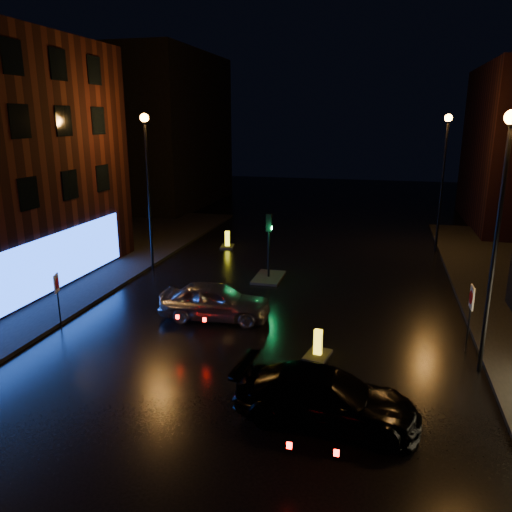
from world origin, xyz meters
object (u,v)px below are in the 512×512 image
at_px(dark_sedan, 326,398).
at_px(bollard_near, 318,351).
at_px(silver_hatchback, 215,301).
at_px(road_sign_left, 57,288).
at_px(traffic_signal, 269,269).
at_px(road_sign_right, 471,303).
at_px(bollard_far, 227,244).

height_order(dark_sedan, bollard_near, dark_sedan).
relative_size(silver_hatchback, road_sign_left, 2.06).
xyz_separation_m(traffic_signal, silver_hatchback, (-0.96, -5.83, 0.28)).
xyz_separation_m(traffic_signal, road_sign_left, (-6.70, -8.23, 1.17)).
relative_size(bollard_near, road_sign_left, 0.58).
bearing_deg(traffic_signal, silver_hatchback, -99.33).
height_order(bollard_near, road_sign_right, road_sign_right).
relative_size(silver_hatchback, bollard_far, 3.43).
distance_m(traffic_signal, road_sign_right, 11.03).
xyz_separation_m(bollard_near, road_sign_left, (-10.35, 0.02, 1.45)).
bearing_deg(traffic_signal, dark_sedan, -70.16).
bearing_deg(road_sign_left, bollard_far, 59.32).
bearing_deg(bollard_far, dark_sedan, -73.34).
bearing_deg(bollard_far, traffic_signal, -63.45).
bearing_deg(road_sign_right, bollard_far, -45.06).
xyz_separation_m(silver_hatchback, bollard_near, (4.61, -2.41, -0.56)).
relative_size(traffic_signal, bollard_far, 2.59).
relative_size(traffic_signal, bollard_near, 2.67).
bearing_deg(bollard_far, road_sign_right, -52.41).
height_order(silver_hatchback, road_sign_right, road_sign_right).
xyz_separation_m(road_sign_left, road_sign_right, (15.47, 1.68, 0.19)).
bearing_deg(road_sign_right, bollard_near, 17.14).
distance_m(bollard_near, road_sign_left, 10.45).
distance_m(traffic_signal, bollard_far, 7.08).
bearing_deg(bollard_far, road_sign_left, -109.20).
xyz_separation_m(silver_hatchback, road_sign_right, (9.73, -0.71, 1.08)).
xyz_separation_m(bollard_far, road_sign_left, (-2.62, -14.01, 1.43)).
bearing_deg(road_sign_left, silver_hatchback, 2.58).
relative_size(bollard_far, road_sign_left, 0.60).
relative_size(road_sign_left, road_sign_right, 0.90).
bearing_deg(road_sign_left, traffic_signal, 30.78).
height_order(silver_hatchback, bollard_near, silver_hatchback).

